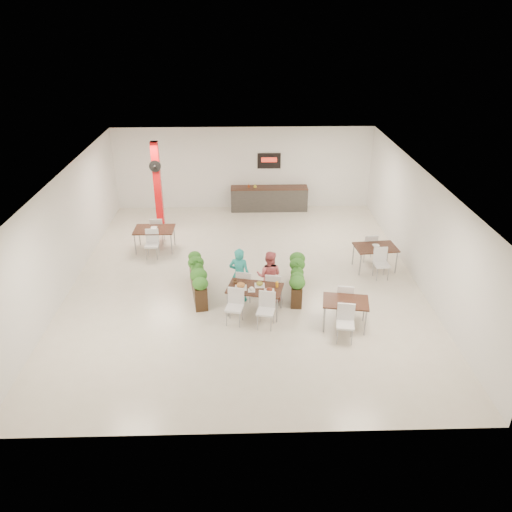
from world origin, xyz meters
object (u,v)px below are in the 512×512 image
(diner_man, at_px, (239,275))
(planter_left, at_px, (198,277))
(red_column, at_px, (158,186))
(service_counter, at_px, (269,198))
(side_table_c, at_px, (345,305))
(side_table_a, at_px, (154,232))
(side_table_b, at_px, (375,250))
(planter_right, at_px, (297,277))
(main_table, at_px, (255,291))
(diner_woman, at_px, (269,276))

(diner_man, xyz_separation_m, planter_left, (-1.16, 0.37, -0.25))
(red_column, relative_size, planter_left, 1.56)
(service_counter, height_order, side_table_c, service_counter)
(side_table_a, xyz_separation_m, side_table_b, (6.90, -1.56, -0.00))
(service_counter, relative_size, diner_man, 1.93)
(side_table_a, bearing_deg, red_column, 92.29)
(planter_right, distance_m, side_table_b, 2.87)
(planter_right, bearing_deg, red_column, 133.86)
(service_counter, height_order, planter_right, service_counter)
(side_table_b, bearing_deg, side_table_c, -121.38)
(red_column, xyz_separation_m, side_table_c, (5.46, -6.32, -1.03))
(diner_man, bearing_deg, planter_left, -4.19)
(planter_left, bearing_deg, side_table_a, 119.44)
(diner_man, relative_size, side_table_b, 0.94)
(side_table_a, height_order, side_table_b, same)
(red_column, relative_size, side_table_a, 1.97)
(planter_left, bearing_deg, planter_right, -0.77)
(main_table, height_order, planter_left, planter_left)
(side_table_b, bearing_deg, red_column, 149.51)
(planter_right, bearing_deg, diner_woman, -157.25)
(red_column, bearing_deg, diner_woman, -53.68)
(main_table, bearing_deg, planter_left, 146.54)
(side_table_a, bearing_deg, diner_man, -48.99)
(planter_right, height_order, side_table_a, planter_right)
(service_counter, relative_size, planter_right, 1.62)
(planter_left, distance_m, planter_right, 2.76)
(planter_left, xyz_separation_m, side_table_a, (-1.63, 2.88, 0.11))
(main_table, bearing_deg, red_column, 119.96)
(service_counter, height_order, diner_man, service_counter)
(red_column, bearing_deg, service_counter, 25.00)
(diner_man, bearing_deg, planter_right, -154.62)
(red_column, relative_size, main_table, 1.72)
(diner_woman, distance_m, side_table_c, 2.28)
(side_table_a, bearing_deg, diner_woman, -41.79)
(diner_man, height_order, side_table_b, diner_man)
(planter_left, xyz_separation_m, side_table_b, (5.27, 1.33, 0.11))
(planter_left, relative_size, side_table_c, 1.23)
(service_counter, relative_size, planter_left, 1.47)
(side_table_a, bearing_deg, service_counter, 42.54)
(service_counter, distance_m, diner_woman, 6.83)
(service_counter, bearing_deg, planter_left, -109.75)
(main_table, relative_size, planter_right, 1.00)
(red_column, xyz_separation_m, side_table_a, (0.06, -1.70, -1.01))
(service_counter, bearing_deg, red_column, -155.00)
(main_table, relative_size, diner_woman, 1.28)
(red_column, xyz_separation_m, side_table_b, (6.96, -3.26, -1.01))
(red_column, relative_size, diner_man, 2.06)
(diner_woman, relative_size, side_table_c, 0.87)
(planter_right, bearing_deg, side_table_b, 28.50)
(side_table_b, bearing_deg, side_table_a, 161.88)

